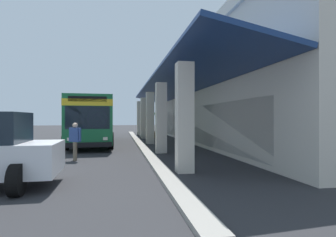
% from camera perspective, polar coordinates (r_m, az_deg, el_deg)
% --- Properties ---
extents(ground, '(120.00, 120.00, 0.00)m').
position_cam_1_polar(ground, '(19.57, 11.26, -5.28)').
color(ground, '#2D2D30').
extents(curb_strip, '(32.94, 0.50, 0.12)m').
position_cam_1_polar(curb_strip, '(20.47, -5.70, -4.88)').
color(curb_strip, '#9E998E').
rests_on(curb_strip, ground).
extents(plaza_building, '(27.75, 15.39, 7.29)m').
position_cam_1_polar(plaza_building, '(23.21, 18.82, 4.56)').
color(plaza_building, beige).
rests_on(plaza_building, ground).
extents(transit_bus, '(11.37, 3.39, 3.34)m').
position_cam_1_polar(transit_bus, '(20.92, -15.22, 0.14)').
color(transit_bus, '#196638').
rests_on(transit_bus, ground).
extents(pedestrian, '(0.47, 0.53, 1.62)m').
position_cam_1_polar(pedestrian, '(12.94, -18.01, -3.99)').
color(pedestrian, '#726651').
rests_on(pedestrian, ground).
extents(potted_palm, '(1.84, 1.64, 2.35)m').
position_cam_1_polar(potted_palm, '(26.27, -3.47, -2.59)').
color(potted_palm, brown).
rests_on(potted_palm, ground).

